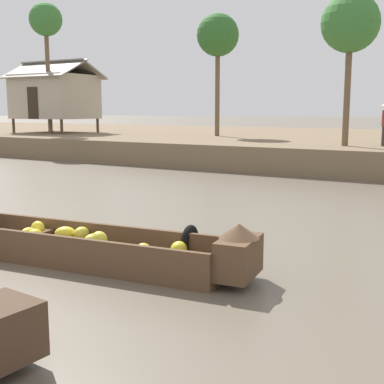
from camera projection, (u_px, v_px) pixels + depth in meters
name	position (u px, v px, depth m)	size (l,w,h in m)	color
ground_plane	(211.00, 199.00, 13.94)	(300.00, 300.00, 0.00)	#665B4C
riverbank_strip	(351.00, 146.00, 27.08)	(160.00, 20.00, 1.01)	#756047
banana_boat	(83.00, 245.00, 8.11)	(5.72, 2.07, 0.86)	brown
stilt_house_left	(55.00, 96.00, 30.58)	(4.99, 3.92, 4.23)	#4C3826
palm_tree_near	(218.00, 36.00, 26.16)	(2.15, 2.15, 6.20)	brown
palm_tree_mid	(350.00, 25.00, 18.97)	(2.16, 2.16, 5.62)	brown
palm_tree_far	(46.00, 23.00, 28.45)	(1.82, 1.82, 7.21)	brown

